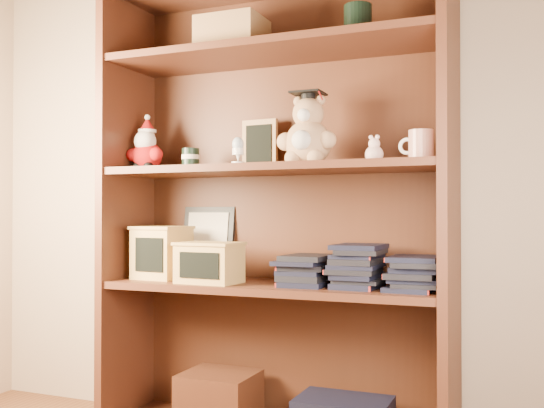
# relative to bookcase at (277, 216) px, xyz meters

# --- Properties ---
(bookcase) EXTENTS (1.20, 0.35, 1.60)m
(bookcase) POSITION_rel_bookcase_xyz_m (0.00, 0.00, 0.00)
(bookcase) COLOR #4E2616
(bookcase) RESTS_ON ground
(shelf_lower) EXTENTS (1.14, 0.33, 0.02)m
(shelf_lower) POSITION_rel_bookcase_xyz_m (0.00, -0.05, -0.24)
(shelf_lower) COLOR #4E2616
(shelf_lower) RESTS_ON ground
(shelf_upper) EXTENTS (1.14, 0.33, 0.02)m
(shelf_upper) POSITION_rel_bookcase_xyz_m (0.00, -0.05, 0.16)
(shelf_upper) COLOR #4E2616
(shelf_upper) RESTS_ON ground
(santa_plush) EXTENTS (0.15, 0.11, 0.21)m
(santa_plush) POSITION_rel_bookcase_xyz_m (-0.50, -0.06, 0.25)
(santa_plush) COLOR #A50F0F
(santa_plush) RESTS_ON shelf_upper
(teachers_tin) EXTENTS (0.06, 0.06, 0.07)m
(teachers_tin) POSITION_rel_bookcase_xyz_m (-0.31, -0.05, 0.21)
(teachers_tin) COLOR black
(teachers_tin) RESTS_ON shelf_upper
(chalkboard_plaque) EXTENTS (0.14, 0.08, 0.18)m
(chalkboard_plaque) POSITION_rel_bookcase_xyz_m (-0.09, 0.06, 0.26)
(chalkboard_plaque) COLOR #9E7547
(chalkboard_plaque) RESTS_ON shelf_upper
(egg_cup) EXTENTS (0.04, 0.04, 0.09)m
(egg_cup) POSITION_rel_bookcase_xyz_m (-0.09, -0.13, 0.22)
(egg_cup) COLOR white
(egg_cup) RESTS_ON shelf_upper
(grad_teddy_bear) EXTENTS (0.20, 0.18, 0.25)m
(grad_teddy_bear) POSITION_rel_bookcase_xyz_m (0.13, -0.06, 0.27)
(grad_teddy_bear) COLOR tan
(grad_teddy_bear) RESTS_ON shelf_upper
(pink_figurine) EXTENTS (0.06, 0.06, 0.09)m
(pink_figurine) POSITION_rel_bookcase_xyz_m (0.36, -0.05, 0.21)
(pink_figurine) COLOR beige
(pink_figurine) RESTS_ON shelf_upper
(teacher_mug) EXTENTS (0.11, 0.08, 0.10)m
(teacher_mug) POSITION_rel_bookcase_xyz_m (0.50, -0.05, 0.22)
(teacher_mug) COLOR silver
(teacher_mug) RESTS_ON shelf_upper
(certificate_frame) EXTENTS (0.21, 0.05, 0.26)m
(certificate_frame) POSITION_rel_bookcase_xyz_m (-0.32, 0.09, -0.10)
(certificate_frame) COLOR black
(certificate_frame) RESTS_ON shelf_lower
(treats_box) EXTENTS (0.19, 0.19, 0.19)m
(treats_box) POSITION_rel_bookcase_xyz_m (-0.43, -0.05, -0.13)
(treats_box) COLOR tan
(treats_box) RESTS_ON shelf_lower
(pencils_box) EXTENTS (0.22, 0.16, 0.14)m
(pencils_box) POSITION_rel_bookcase_xyz_m (-0.20, -0.12, -0.16)
(pencils_box) COLOR tan
(pencils_box) RESTS_ON shelf_lower
(book_stack_left) EXTENTS (0.14, 0.20, 0.10)m
(book_stack_left) POSITION_rel_bookcase_xyz_m (0.12, -0.05, -0.18)
(book_stack_left) COLOR black
(book_stack_left) RESTS_ON shelf_lower
(book_stack_mid) EXTENTS (0.14, 0.20, 0.14)m
(book_stack_mid) POSITION_rel_bookcase_xyz_m (0.30, -0.05, -0.16)
(book_stack_mid) COLOR black
(book_stack_mid) RESTS_ON shelf_lower
(book_stack_right) EXTENTS (0.14, 0.20, 0.11)m
(book_stack_right) POSITION_rel_bookcase_xyz_m (0.48, -0.05, -0.17)
(book_stack_right) COLOR black
(book_stack_right) RESTS_ON shelf_lower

